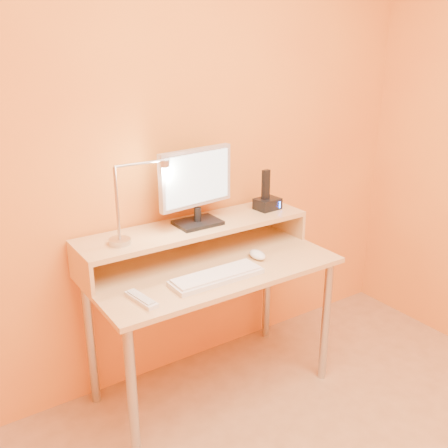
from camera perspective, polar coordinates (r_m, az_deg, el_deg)
wall_back at (r=2.57m, az=-5.36°, el=8.77°), size 3.00×0.04×2.50m
desk_leg_fl at (r=2.26m, az=-10.24°, el=-18.68°), size 0.04×0.04×0.69m
desk_leg_fr at (r=2.78m, az=11.34°, el=-10.69°), size 0.04×0.04×0.69m
desk_leg_bl at (r=2.64m, az=-14.75°, el=-12.68°), size 0.04×0.04×0.69m
desk_leg_br at (r=3.10m, az=4.84°, el=-6.91°), size 0.04×0.04×0.69m
desk_lower at (r=2.47m, az=-1.40°, el=-4.85°), size 1.20×0.60×0.02m
shelf_riser_left at (r=2.34m, az=-15.80°, el=-4.97°), size 0.02×0.30×0.14m
shelf_riser_right at (r=2.88m, az=6.96°, el=0.40°), size 0.02×0.30×0.14m
desk_shelf at (r=2.53m, az=-3.24°, el=-0.37°), size 1.20×0.30×0.02m
monitor_foot at (r=2.53m, az=-2.97°, el=0.15°), size 0.22×0.16×0.02m
monitor_neck at (r=2.51m, az=-2.98°, el=1.10°), size 0.04×0.04×0.07m
monitor_panel at (r=2.47m, az=-3.18°, el=5.23°), size 0.41×0.09×0.28m
monitor_back at (r=2.49m, az=-3.46°, el=5.34°), size 0.37×0.06×0.24m
monitor_screen at (r=2.45m, az=-2.96°, el=5.14°), size 0.37×0.05×0.24m
lamp_base at (r=2.33m, az=-11.61°, el=-1.93°), size 0.10×0.10×0.02m
lamp_post at (r=2.27m, az=-11.92°, el=2.23°), size 0.01×0.01×0.33m
lamp_arm at (r=2.27m, az=-9.40°, el=6.73°), size 0.24×0.01×0.01m
lamp_head at (r=2.32m, az=-6.68°, el=6.78°), size 0.04×0.04×0.03m
lamp_bulb at (r=2.33m, az=-6.66°, el=6.40°), size 0.03×0.03×0.00m
phone_dock at (r=2.76m, az=4.89°, el=2.27°), size 0.14×0.11×0.06m
phone_handset at (r=2.72m, az=4.71°, el=4.43°), size 0.04×0.03×0.16m
phone_led at (r=2.75m, az=6.29°, el=2.16°), size 0.01×0.00×0.04m
keyboard at (r=2.32m, az=-0.83°, el=-6.00°), size 0.44×0.14×0.02m
mouse at (r=2.53m, az=3.76°, el=-3.45°), size 0.08×0.12×0.04m
remote_control at (r=2.16m, az=-9.27°, el=-8.36°), size 0.08×0.19×0.02m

